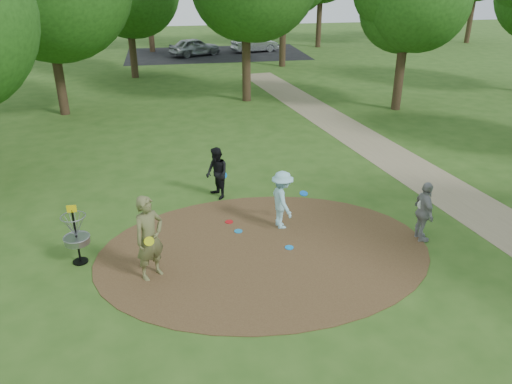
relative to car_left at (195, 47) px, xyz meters
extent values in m
plane|color=#2D5119|center=(-0.29, -29.42, -0.68)|extent=(100.00, 100.00, 0.00)
cylinder|color=#47301C|center=(-0.29, -29.42, -0.67)|extent=(8.40, 8.40, 0.02)
cube|color=#8C7A5B|center=(6.21, -27.42, -0.67)|extent=(7.55, 39.89, 0.01)
cube|color=black|center=(1.71, 0.58, -0.67)|extent=(14.00, 8.00, 0.01)
imported|color=brown|center=(-3.04, -30.04, 0.34)|extent=(0.89, 0.84, 2.04)
cylinder|color=#EDF41B|center=(-3.04, -30.28, 0.40)|extent=(0.22, 0.05, 0.22)
imported|color=#9BDAE7|center=(0.42, -28.25, 0.14)|extent=(0.74, 1.13, 1.63)
cylinder|color=blue|center=(1.02, -28.22, 0.28)|extent=(0.27, 0.26, 0.08)
imported|color=black|center=(-1.10, -26.04, 0.13)|extent=(0.84, 0.94, 1.60)
cylinder|color=#0D81E9|center=(-0.90, -26.02, 0.04)|extent=(0.23, 0.11, 0.22)
imported|color=gray|center=(3.85, -29.58, 0.14)|extent=(0.47, 0.98, 1.63)
cylinder|color=white|center=(3.72, -29.59, 0.37)|extent=(0.23, 0.11, 0.22)
cylinder|color=#1881C2|center=(-0.79, -28.33, -0.65)|extent=(0.22, 0.22, 0.02)
cylinder|color=#0D86E7|center=(0.36, -29.40, -0.65)|extent=(0.22, 0.22, 0.02)
cylinder|color=red|center=(-0.97, -27.76, -0.65)|extent=(0.22, 0.22, 0.02)
imported|color=#969A9D|center=(0.00, 0.00, 0.00)|extent=(4.28, 3.09, 1.35)
imported|color=#929599|center=(4.91, 0.93, -0.06)|extent=(3.97, 2.26, 1.24)
cylinder|color=black|center=(-4.79, -29.12, 0.00)|extent=(0.05, 0.05, 1.35)
cylinder|color=black|center=(-4.79, -29.12, -0.66)|extent=(0.36, 0.36, 0.04)
cylinder|color=gray|center=(-4.79, -29.12, -0.06)|extent=(0.60, 0.60, 0.16)
torus|color=gray|center=(-4.79, -29.12, 0.02)|extent=(0.63, 0.63, 0.03)
torus|color=gray|center=(-4.79, -29.12, 0.57)|extent=(0.58, 0.58, 0.02)
cube|color=yellow|center=(-4.79, -29.12, 0.77)|extent=(0.22, 0.02, 0.18)
cylinder|color=#332316|center=(-7.29, -15.42, 1.22)|extent=(0.44, 0.44, 3.80)
cylinder|color=#332316|center=(1.71, -14.42, 1.41)|extent=(0.44, 0.44, 4.18)
cylinder|color=#332316|center=(8.71, -17.42, 1.13)|extent=(0.44, 0.44, 3.61)
sphere|color=#1D4512|center=(8.71, -17.42, 4.19)|extent=(4.56, 4.56, 4.56)
cylinder|color=#332316|center=(-4.29, -7.42, 1.03)|extent=(0.44, 0.44, 3.42)
cylinder|color=#332316|center=(5.71, -5.42, 1.51)|extent=(0.44, 0.44, 4.37)
camera|label=1|loc=(-2.42, -40.01, 5.95)|focal=35.00mm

